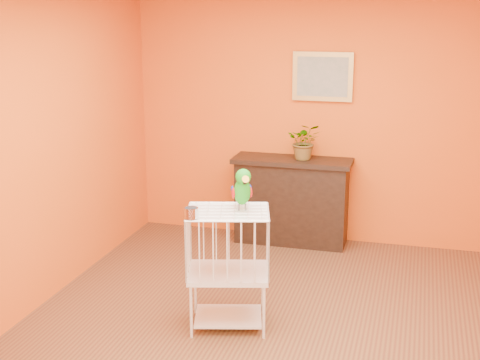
% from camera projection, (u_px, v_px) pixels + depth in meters
% --- Properties ---
extents(ground, '(4.50, 4.50, 0.00)m').
position_uv_depth(ground, '(273.00, 331.00, 5.19)').
color(ground, brown).
rests_on(ground, ground).
extents(room_shell, '(4.50, 4.50, 4.50)m').
position_uv_depth(room_shell, '(276.00, 131.00, 4.79)').
color(room_shell, '#D85414').
rests_on(room_shell, ground).
extents(console_cabinet, '(1.23, 0.44, 0.91)m').
position_uv_depth(console_cabinet, '(291.00, 201.00, 7.04)').
color(console_cabinet, black).
rests_on(console_cabinet, ground).
extents(potted_plant, '(0.39, 0.42, 0.29)m').
position_uv_depth(potted_plant, '(304.00, 146.00, 6.84)').
color(potted_plant, '#26722D').
rests_on(potted_plant, console_cabinet).
extents(framed_picture, '(0.62, 0.04, 0.50)m').
position_uv_depth(framed_picture, '(323.00, 77.00, 6.82)').
color(framed_picture, '#AE843E').
rests_on(framed_picture, room_shell).
extents(birdcage, '(0.71, 0.61, 0.95)m').
position_uv_depth(birdcage, '(228.00, 267.00, 5.17)').
color(birdcage, silver).
rests_on(birdcage, ground).
extents(feed_cup, '(0.11, 0.11, 0.08)m').
position_uv_depth(feed_cup, '(191.00, 213.00, 4.87)').
color(feed_cup, silver).
rests_on(feed_cup, birdcage).
extents(parrot, '(0.21, 0.29, 0.33)m').
position_uv_depth(parrot, '(242.00, 189.00, 5.04)').
color(parrot, '#59544C').
rests_on(parrot, birdcage).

